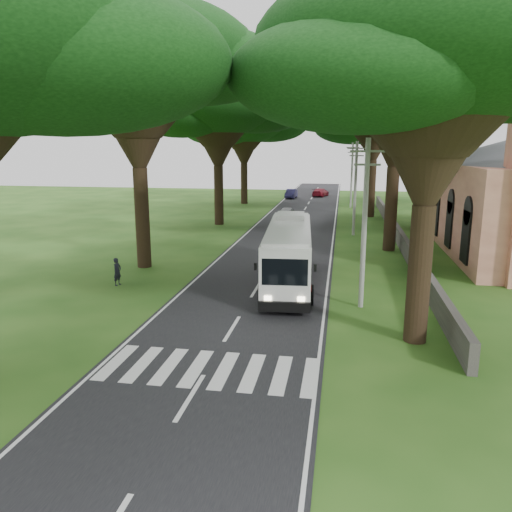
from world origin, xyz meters
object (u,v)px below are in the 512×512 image
pole_mid (355,187)px  distant_car_c (320,192)px  pole_near (365,222)px  coach_bus (289,253)px  pole_far (352,174)px  distant_car_a (287,213)px  pedestrian (117,272)px  distant_car_b (291,194)px

pole_mid → distant_car_c: size_ratio=1.89×
pole_near → coach_bus: pole_near is taller
pole_near → pole_far: same height
pole_far → distant_car_a: (-6.72, -11.79, -3.49)m
coach_bus → distant_car_a: coach_bus is taller
distant_car_a → pedestrian: (-6.56, -26.63, 0.09)m
distant_car_c → pedestrian: pedestrian is taller
pole_near → pedestrian: (-13.28, 1.59, -3.40)m
pole_near → pedestrian: pole_near is taller
pole_far → distant_car_a: 14.01m
coach_bus → distant_car_b: size_ratio=2.92×
distant_car_a → distant_car_b: bearing=-86.6°
pole_mid → pedestrian: size_ratio=5.14×
coach_bus → distant_car_c: (-0.46, 49.64, -1.15)m
coach_bus → distant_car_c: bearing=86.2°
distant_car_b → pole_mid: bearing=-70.7°
pole_near → distant_car_a: pole_near is taller
pole_mid → distant_car_b: bearing=105.8°
distant_car_a → pedestrian: bearing=74.9°
distant_car_b → pedestrian: (-4.78, -48.36, 0.10)m
coach_bus → distant_car_c: size_ratio=2.71×
pole_near → distant_car_b: bearing=99.7°
coach_bus → pole_mid: bearing=72.3°
distant_car_a → distant_car_c: 25.08m
coach_bus → distant_car_b: (-4.59, 46.39, -1.12)m
coach_bus → pedestrian: 9.63m
pole_near → distant_car_c: size_ratio=1.89×
pole_far → distant_car_b: (-8.50, 9.95, -3.50)m
distant_car_a → distant_car_b: distant_car_a is taller
pedestrian → distant_car_c: bearing=3.6°
distant_car_c → pole_near: bearing=108.3°
pole_far → distant_car_a: pole_far is taller
pole_far → distant_car_c: bearing=108.3°
pole_far → pole_mid: bearing=-90.0°
pole_far → distant_car_b: size_ratio=2.03×
pole_mid → coach_bus: size_ratio=0.70×
pedestrian → coach_bus: bearing=-64.8°
distant_car_b → pedestrian: 48.60m
distant_car_a → coach_bus: bearing=95.2°
pole_near → distant_car_b: size_ratio=2.03×
pole_far → pedestrian: 40.79m
pole_mid → distant_car_a: bearing=129.3°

